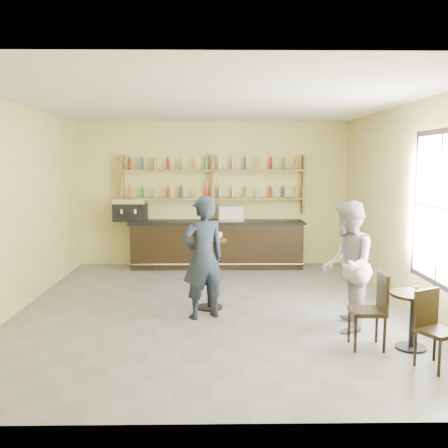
{
  "coord_description": "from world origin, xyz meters",
  "views": [
    {
      "loc": [
        0.06,
        -7.66,
        2.3
      ],
      "look_at": [
        0.2,
        0.8,
        1.25
      ],
      "focal_mm": 40.0,
      "sensor_mm": 36.0,
      "label": 1
    }
  ],
  "objects_px": {
    "cafe_table": "(412,321)",
    "patron_second": "(347,266)",
    "pedestal_table": "(210,274)",
    "chair_south": "(438,331)",
    "pastry_case": "(231,214)",
    "chair_west": "(367,310)",
    "man_main": "(203,258)",
    "bar_counter": "(217,244)",
    "espresso_machine": "(130,210)"
  },
  "relations": [
    {
      "from": "chair_west",
      "to": "bar_counter",
      "type": "bearing_deg",
      "value": -156.45
    },
    {
      "from": "cafe_table",
      "to": "patron_second",
      "type": "xyz_separation_m",
      "value": [
        -0.63,
        0.74,
        0.54
      ]
    },
    {
      "from": "espresso_machine",
      "to": "patron_second",
      "type": "bearing_deg",
      "value": -43.99
    },
    {
      "from": "cafe_table",
      "to": "bar_counter",
      "type": "bearing_deg",
      "value": 116.17
    },
    {
      "from": "man_main",
      "to": "chair_south",
      "type": "bearing_deg",
      "value": 119.12
    },
    {
      "from": "bar_counter",
      "to": "cafe_table",
      "type": "relative_size",
      "value": 5.33
    },
    {
      "from": "patron_second",
      "to": "chair_south",
      "type": "bearing_deg",
      "value": 42.61
    },
    {
      "from": "man_main",
      "to": "cafe_table",
      "type": "relative_size",
      "value": 2.56
    },
    {
      "from": "pedestal_table",
      "to": "bar_counter",
      "type": "bearing_deg",
      "value": 87.76
    },
    {
      "from": "bar_counter",
      "to": "man_main",
      "type": "xyz_separation_m",
      "value": [
        -0.21,
        -3.6,
        0.4
      ]
    },
    {
      "from": "pedestal_table",
      "to": "chair_south",
      "type": "height_order",
      "value": "pedestal_table"
    },
    {
      "from": "chair_south",
      "to": "patron_second",
      "type": "height_order",
      "value": "patron_second"
    },
    {
      "from": "bar_counter",
      "to": "pastry_case",
      "type": "xyz_separation_m",
      "value": [
        0.31,
        0.0,
        0.68
      ]
    },
    {
      "from": "pedestal_table",
      "to": "chair_west",
      "type": "height_order",
      "value": "pedestal_table"
    },
    {
      "from": "cafe_table",
      "to": "patron_second",
      "type": "height_order",
      "value": "patron_second"
    },
    {
      "from": "bar_counter",
      "to": "chair_south",
      "type": "distance_m",
      "value": 6.01
    },
    {
      "from": "pastry_case",
      "to": "cafe_table",
      "type": "distance_m",
      "value": 5.38
    },
    {
      "from": "pastry_case",
      "to": "patron_second",
      "type": "bearing_deg",
      "value": -72.78
    },
    {
      "from": "espresso_machine",
      "to": "cafe_table",
      "type": "distance_m",
      "value": 6.57
    },
    {
      "from": "man_main",
      "to": "chair_west",
      "type": "distance_m",
      "value": 2.45
    },
    {
      "from": "chair_west",
      "to": "chair_south",
      "type": "xyz_separation_m",
      "value": [
        0.6,
        -0.65,
        -0.04
      ]
    },
    {
      "from": "bar_counter",
      "to": "man_main",
      "type": "relative_size",
      "value": 2.08
    },
    {
      "from": "pedestal_table",
      "to": "chair_west",
      "type": "bearing_deg",
      "value": -40.93
    },
    {
      "from": "pedestal_table",
      "to": "chair_west",
      "type": "distance_m",
      "value": 2.61
    },
    {
      "from": "man_main",
      "to": "cafe_table",
      "type": "height_order",
      "value": "man_main"
    },
    {
      "from": "man_main",
      "to": "cafe_table",
      "type": "bearing_deg",
      "value": 128.21
    },
    {
      "from": "man_main",
      "to": "chair_south",
      "type": "distance_m",
      "value": 3.3
    },
    {
      "from": "man_main",
      "to": "pastry_case",
      "type": "bearing_deg",
      "value": -123.72
    },
    {
      "from": "man_main",
      "to": "patron_second",
      "type": "height_order",
      "value": "man_main"
    },
    {
      "from": "bar_counter",
      "to": "pastry_case",
      "type": "bearing_deg",
      "value": 0.0
    },
    {
      "from": "pedestal_table",
      "to": "pastry_case",
      "type": "bearing_deg",
      "value": 82.19
    },
    {
      "from": "bar_counter",
      "to": "chair_west",
      "type": "relative_size",
      "value": 3.98
    },
    {
      "from": "espresso_machine",
      "to": "cafe_table",
      "type": "xyz_separation_m",
      "value": [
        4.29,
        -4.89,
        -0.91
      ]
    },
    {
      "from": "cafe_table",
      "to": "chair_west",
      "type": "bearing_deg",
      "value": 174.81
    },
    {
      "from": "pastry_case",
      "to": "man_main",
      "type": "relative_size",
      "value": 0.3
    },
    {
      "from": "pedestal_table",
      "to": "patron_second",
      "type": "distance_m",
      "value": 2.18
    },
    {
      "from": "pastry_case",
      "to": "chair_south",
      "type": "xyz_separation_m",
      "value": [
        2.15,
        -5.49,
        -0.75
      ]
    },
    {
      "from": "cafe_table",
      "to": "man_main",
      "type": "bearing_deg",
      "value": 153.74
    },
    {
      "from": "pastry_case",
      "to": "cafe_table",
      "type": "height_order",
      "value": "pastry_case"
    },
    {
      "from": "chair_south",
      "to": "patron_second",
      "type": "distance_m",
      "value": 1.57
    },
    {
      "from": "pedestal_table",
      "to": "man_main",
      "type": "distance_m",
      "value": 0.6
    },
    {
      "from": "bar_counter",
      "to": "chair_south",
      "type": "height_order",
      "value": "bar_counter"
    },
    {
      "from": "bar_counter",
      "to": "cafe_table",
      "type": "bearing_deg",
      "value": -63.83
    },
    {
      "from": "pastry_case",
      "to": "pedestal_table",
      "type": "xyz_separation_m",
      "value": [
        -0.43,
        -3.13,
        -0.63
      ]
    },
    {
      "from": "man_main",
      "to": "chair_west",
      "type": "height_order",
      "value": "man_main"
    },
    {
      "from": "pedestal_table",
      "to": "chair_west",
      "type": "xyz_separation_m",
      "value": [
        1.97,
        -1.71,
        -0.08
      ]
    },
    {
      "from": "espresso_machine",
      "to": "pedestal_table",
      "type": "relative_size",
      "value": 0.61
    },
    {
      "from": "man_main",
      "to": "patron_second",
      "type": "relative_size",
      "value": 1.02
    },
    {
      "from": "pastry_case",
      "to": "chair_west",
      "type": "distance_m",
      "value": 5.13
    },
    {
      "from": "espresso_machine",
      "to": "cafe_table",
      "type": "bearing_deg",
      "value": -44.17
    }
  ]
}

